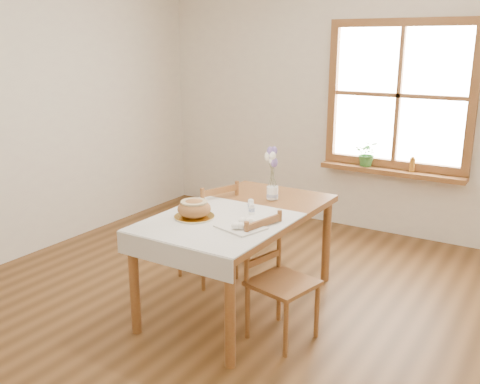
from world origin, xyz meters
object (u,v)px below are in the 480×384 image
object	(u,v)px
dining_table	(240,222)
bread_plate	(194,217)
chair_left	(207,230)
flower_vase	(272,194)
chair_right	(283,281)

from	to	relation	value
dining_table	bread_plate	distance (m)	0.38
dining_table	bread_plate	xyz separation A→B (m)	(-0.18, -0.32, 0.10)
chair_left	flower_vase	world-z (taller)	chair_left
chair_right	flower_vase	distance (m)	0.88
dining_table	flower_vase	size ratio (longest dim) A/B	15.79
dining_table	flower_vase	bearing A→B (deg)	81.60
dining_table	bread_plate	size ratio (longest dim) A/B	5.78
bread_plate	flower_vase	bearing A→B (deg)	71.59
bread_plate	chair_left	bearing A→B (deg)	117.77
bread_plate	flower_vase	size ratio (longest dim) A/B	2.73
chair_right	bread_plate	xyz separation A→B (m)	(-0.68, -0.06, 0.35)
chair_left	bread_plate	world-z (taller)	chair_left
chair_right	bread_plate	distance (m)	0.77
chair_left	flower_vase	bearing A→B (deg)	122.41
dining_table	chair_right	xyz separation A→B (m)	(0.50, -0.26, -0.25)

